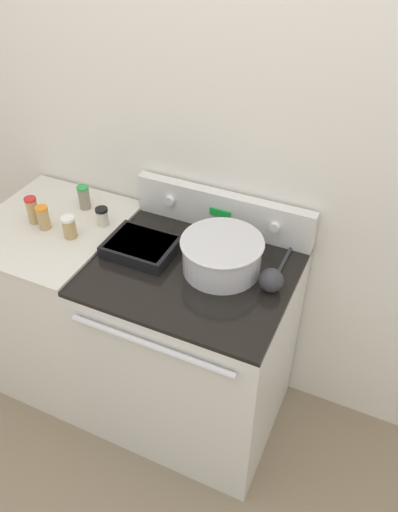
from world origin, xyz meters
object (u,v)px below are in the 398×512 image
at_px(casserole_dish, 141,246).
at_px(spice_jar_black_cap, 102,216).
at_px(mixing_bowl, 222,253).
at_px(spice_jar_orange_cap, 43,218).
at_px(ladle, 272,279).
at_px(spice_jar_red_cap, 33,210).
at_px(spice_jar_green_cap, 84,197).
at_px(spice_jar_white_cap, 69,227).

height_order(casserole_dish, spice_jar_black_cap, spice_jar_black_cap).
relative_size(mixing_bowl, spice_jar_orange_cap, 3.02).
height_order(ladle, spice_jar_black_cap, spice_jar_black_cap).
distance_m(mixing_bowl, casserole_dish, 0.33).
relative_size(ladle, spice_jar_red_cap, 2.64).
bearing_deg(spice_jar_green_cap, spice_jar_orange_cap, -107.80).
distance_m(spice_jar_orange_cap, spice_jar_red_cap, 0.07).
relative_size(spice_jar_white_cap, spice_jar_green_cap, 0.89).
bearing_deg(spice_jar_green_cap, mixing_bowl, -9.92).
distance_m(casserole_dish, ladle, 0.53).
height_order(ladle, spice_jar_orange_cap, spice_jar_orange_cap).
relative_size(casserole_dish, spice_jar_green_cap, 2.54).
xyz_separation_m(spice_jar_white_cap, spice_jar_orange_cap, (-0.13, 0.01, 0.00)).
distance_m(spice_jar_black_cap, spice_jar_red_cap, 0.29).
xyz_separation_m(mixing_bowl, ladle, (0.20, -0.02, -0.03)).
distance_m(casserole_dish, spice_jar_black_cap, 0.25).
bearing_deg(spice_jar_green_cap, casserole_dish, -22.94).
bearing_deg(casserole_dish, spice_jar_black_cap, 160.31).
bearing_deg(spice_jar_black_cap, ladle, -5.23).
relative_size(spice_jar_black_cap, spice_jar_white_cap, 0.84).
bearing_deg(spice_jar_red_cap, spice_jar_white_cap, -6.54).
distance_m(mixing_bowl, ladle, 0.21).
bearing_deg(mixing_bowl, spice_jar_orange_cap, -174.35).
bearing_deg(spice_jar_white_cap, spice_jar_green_cap, 108.82).
bearing_deg(spice_jar_red_cap, spice_jar_orange_cap, -14.79).
height_order(mixing_bowl, spice_jar_black_cap, mixing_bowl).
relative_size(spice_jar_black_cap, spice_jar_orange_cap, 0.76).
distance_m(spice_jar_green_cap, spice_jar_orange_cap, 0.21).
bearing_deg(mixing_bowl, spice_jar_green_cap, 170.08).
bearing_deg(mixing_bowl, ladle, -6.24).
height_order(casserole_dish, spice_jar_green_cap, spice_jar_green_cap).
relative_size(ladle, spice_jar_orange_cap, 3.04).
height_order(casserole_dish, spice_jar_red_cap, spice_jar_red_cap).
relative_size(casserole_dish, spice_jar_white_cap, 2.86).
height_order(ladle, spice_jar_white_cap, spice_jar_white_cap).
relative_size(spice_jar_orange_cap, spice_jar_red_cap, 0.87).
bearing_deg(ladle, spice_jar_orange_cap, -176.86).
relative_size(casserole_dish, spice_jar_black_cap, 3.42).
xyz_separation_m(spice_jar_white_cap, spice_jar_red_cap, (-0.20, 0.02, 0.01)).
relative_size(casserole_dish, ladle, 0.86).
distance_m(ladle, spice_jar_orange_cap, 0.96).
bearing_deg(ladle, casserole_dish, -178.57).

